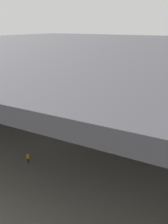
{
  "coord_description": "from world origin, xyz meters",
  "views": [
    {
      "loc": [
        26.41,
        -45.71,
        19.3
      ],
      "look_at": [
        -1.37,
        -1.65,
        2.61
      ],
      "focal_mm": 44.16,
      "sensor_mm": 36.0,
      "label": 1
    }
  ],
  "objects_px": {
    "airplane_main": "(96,102)",
    "crew_worker_by_stairs": "(68,123)",
    "crew_worker_near_nose": "(28,158)",
    "boarding_stairs": "(66,129)"
  },
  "relations": [
    {
      "from": "airplane_main",
      "to": "crew_worker_near_nose",
      "type": "height_order",
      "value": "airplane_main"
    },
    {
      "from": "crew_worker_near_nose",
      "to": "airplane_main",
      "type": "bearing_deg",
      "value": 94.84
    },
    {
      "from": "boarding_stairs",
      "to": "crew_worker_by_stairs",
      "type": "bearing_deg",
      "value": 114.75
    },
    {
      "from": "airplane_main",
      "to": "crew_worker_by_stairs",
      "type": "bearing_deg",
      "value": -100.73
    },
    {
      "from": "boarding_stairs",
      "to": "crew_worker_near_nose",
      "type": "bearing_deg",
      "value": -79.48
    },
    {
      "from": "crew_worker_near_nose",
      "to": "crew_worker_by_stairs",
      "type": "relative_size",
      "value": 1.0
    },
    {
      "from": "airplane_main",
      "to": "boarding_stairs",
      "type": "bearing_deg",
      "value": -91.97
    },
    {
      "from": "airplane_main",
      "to": "crew_worker_by_stairs",
      "type": "xyz_separation_m",
      "value": [
        -1.52,
        -8.02,
        -2.62
      ]
    },
    {
      "from": "crew_worker_near_nose",
      "to": "crew_worker_by_stairs",
      "type": "bearing_deg",
      "value": 103.07
    },
    {
      "from": "airplane_main",
      "to": "boarding_stairs",
      "type": "height_order",
      "value": "airplane_main"
    }
  ]
}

